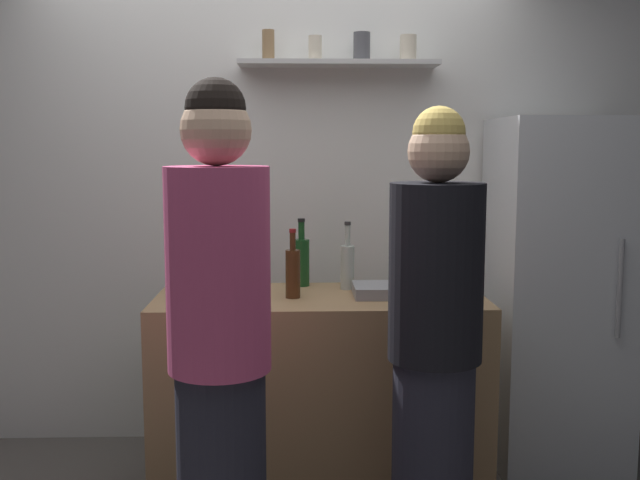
# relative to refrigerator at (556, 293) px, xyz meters

# --- Properties ---
(back_wall_assembly) EXTENTS (4.80, 0.32, 2.60)m
(back_wall_assembly) POSITION_rel_refrigerator_xyz_m (-1.41, 0.40, 0.45)
(back_wall_assembly) COLOR white
(back_wall_assembly) RESTS_ON ground
(refrigerator) EXTENTS (0.61, 0.65, 1.71)m
(refrigerator) POSITION_rel_refrigerator_xyz_m (0.00, 0.00, 0.00)
(refrigerator) COLOR silver
(refrigerator) RESTS_ON ground
(counter) EXTENTS (1.46, 0.63, 0.92)m
(counter) POSITION_rel_refrigerator_xyz_m (-1.18, -0.32, -0.40)
(counter) COLOR #9E7A51
(counter) RESTS_ON ground
(baking_pan) EXTENTS (0.34, 0.24, 0.05)m
(baking_pan) POSITION_rel_refrigerator_xyz_m (-0.86, -0.33, 0.08)
(baking_pan) COLOR gray
(baking_pan) RESTS_ON counter
(utensil_holder) EXTENTS (0.11, 0.11, 0.22)m
(utensil_holder) POSITION_rel_refrigerator_xyz_m (-1.70, -0.17, 0.11)
(utensil_holder) COLOR #B2B2B7
(utensil_holder) RESTS_ON counter
(wine_bottle_pale_glass) EXTENTS (0.06, 0.06, 0.32)m
(wine_bottle_pale_glass) POSITION_rel_refrigerator_xyz_m (-1.05, -0.17, 0.17)
(wine_bottle_pale_glass) COLOR #B2BFB2
(wine_bottle_pale_glass) RESTS_ON counter
(wine_bottle_green_glass) EXTENTS (0.08, 0.08, 0.32)m
(wine_bottle_green_glass) POSITION_rel_refrigerator_xyz_m (-1.26, -0.08, 0.18)
(wine_bottle_green_glass) COLOR #19471E
(wine_bottle_green_glass) RESTS_ON counter
(wine_bottle_amber_glass) EXTENTS (0.06, 0.06, 0.30)m
(wine_bottle_amber_glass) POSITION_rel_refrigerator_xyz_m (-1.30, -0.36, 0.18)
(wine_bottle_amber_glass) COLOR #472814
(wine_bottle_amber_glass) RESTS_ON counter
(water_bottle_plastic) EXTENTS (0.09, 0.09, 0.21)m
(water_bottle_plastic) POSITION_rel_refrigerator_xyz_m (-1.55, -0.43, 0.15)
(water_bottle_plastic) COLOR silver
(water_bottle_plastic) RESTS_ON counter
(person_pink_top) EXTENTS (0.34, 0.34, 1.79)m
(person_pink_top) POSITION_rel_refrigerator_xyz_m (-1.54, -1.16, 0.04)
(person_pink_top) COLOR #262633
(person_pink_top) RESTS_ON ground
(person_blonde) EXTENTS (0.34, 0.34, 1.72)m
(person_blonde) POSITION_rel_refrigerator_xyz_m (-0.78, -0.95, -0.00)
(person_blonde) COLOR #262633
(person_blonde) RESTS_ON ground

